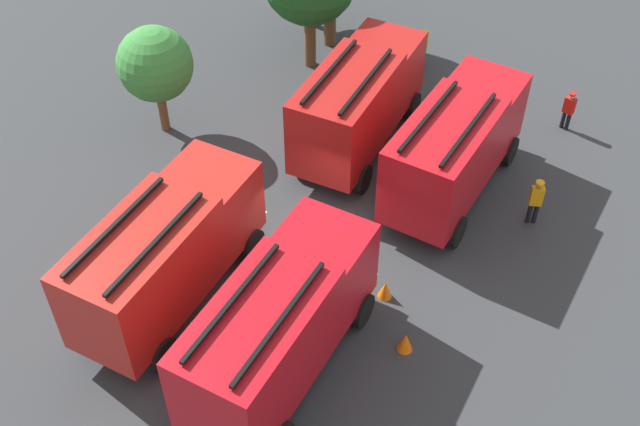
{
  "coord_description": "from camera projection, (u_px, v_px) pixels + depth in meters",
  "views": [
    {
      "loc": [
        -14.51,
        -10.75,
        18.72
      ],
      "look_at": [
        0.0,
        0.0,
        1.4
      ],
      "focal_mm": 43.46,
      "sensor_mm": 36.0,
      "label": 1
    }
  ],
  "objects": [
    {
      "name": "fire_truck_0",
      "position": [
        280.0,
        323.0,
        20.84
      ],
      "size": [
        7.47,
        3.55,
        3.88
      ],
      "rotation": [
        0.0,
        0.0,
        0.14
      ],
      "color": "#AE0F18",
      "rests_on": "ground"
    },
    {
      "name": "fire_truck_3",
      "position": [
        359.0,
        100.0,
        28.25
      ],
      "size": [
        7.52,
        3.79,
        3.88
      ],
      "rotation": [
        0.0,
        0.0,
        0.18
      ],
      "color": "maroon",
      "rests_on": "ground"
    },
    {
      "name": "ground_plane",
      "position": [
        320.0,
        243.0,
        25.99
      ],
      "size": [
        46.65,
        46.65,
        0.0
      ],
      "primitive_type": "plane",
      "color": "#2D3033"
    },
    {
      "name": "traffic_cone_1",
      "position": [
        405.0,
        342.0,
        22.62
      ],
      "size": [
        0.47,
        0.47,
        0.67
      ],
      "primitive_type": "cone",
      "color": "#F2600C",
      "rests_on": "ground"
    },
    {
      "name": "firefighter_1",
      "position": [
        536.0,
        200.0,
        26.01
      ],
      "size": [
        0.42,
        0.48,
        1.83
      ],
      "rotation": [
        0.0,
        0.0,
        3.66
      ],
      "color": "black",
      "rests_on": "ground"
    },
    {
      "name": "fire_truck_1",
      "position": [
        456.0,
        145.0,
        26.35
      ],
      "size": [
        7.41,
        3.34,
        3.88
      ],
      "rotation": [
        0.0,
        0.0,
        0.1
      ],
      "color": "#AB1118",
      "rests_on": "ground"
    },
    {
      "name": "firefighter_3",
      "position": [
        342.0,
        82.0,
        31.15
      ],
      "size": [
        0.44,
        0.28,
        1.72
      ],
      "rotation": [
        0.0,
        0.0,
        1.65
      ],
      "color": "black",
      "rests_on": "ground"
    },
    {
      "name": "firefighter_2",
      "position": [
        569.0,
        109.0,
        29.91
      ],
      "size": [
        0.28,
        0.44,
        1.65
      ],
      "rotation": [
        0.0,
        0.0,
        3.05
      ],
      "color": "black",
      "rests_on": "ground"
    },
    {
      "name": "traffic_cone_0",
      "position": [
        385.0,
        290.0,
        24.09
      ],
      "size": [
        0.45,
        0.45,
        0.64
      ],
      "primitive_type": "cone",
      "color": "#F2600C",
      "rests_on": "ground"
    },
    {
      "name": "tree_0",
      "position": [
        155.0,
        64.0,
        28.48
      ],
      "size": [
        2.84,
        2.84,
        4.39
      ],
      "color": "brown",
      "rests_on": "ground"
    },
    {
      "name": "firefighter_0",
      "position": [
        424.0,
        46.0,
        33.1
      ],
      "size": [
        0.48,
        0.38,
        1.71
      ],
      "rotation": [
        0.0,
        0.0,
        5.09
      ],
      "color": "black",
      "rests_on": "ground"
    },
    {
      "name": "fire_truck_2",
      "position": [
        166.0,
        251.0,
        22.78
      ],
      "size": [
        7.49,
        3.65,
        3.88
      ],
      "rotation": [
        0.0,
        0.0,
        0.16
      ],
      "color": "#A32019",
      "rests_on": "ground"
    },
    {
      "name": "traffic_cone_2",
      "position": [
        173.0,
        200.0,
        27.0
      ],
      "size": [
        0.49,
        0.49,
        0.71
      ],
      "primitive_type": "cone",
      "color": "#F2600C",
      "rests_on": "ground"
    }
  ]
}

